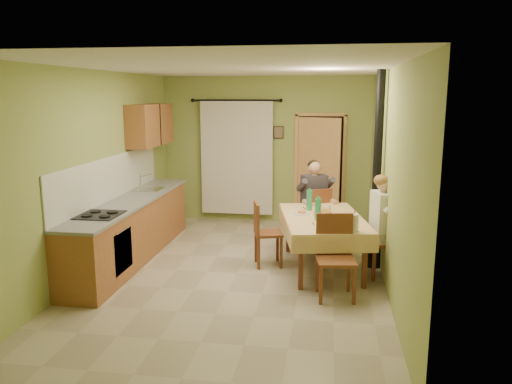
% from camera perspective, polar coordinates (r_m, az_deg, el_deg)
% --- Properties ---
extents(floor, '(4.00, 6.00, 0.01)m').
position_cam_1_polar(floor, '(7.09, -2.15, -9.26)').
color(floor, tan).
rests_on(floor, ground).
extents(room_shell, '(4.04, 6.04, 2.82)m').
position_cam_1_polar(room_shell, '(6.67, -2.26, 5.55)').
color(room_shell, '#97A856').
rests_on(room_shell, ground).
extents(kitchen_run, '(0.64, 3.64, 1.56)m').
position_cam_1_polar(kitchen_run, '(7.79, -14.08, -3.99)').
color(kitchen_run, brown).
rests_on(kitchen_run, ground).
extents(upper_cabinets, '(0.35, 1.40, 0.70)m').
position_cam_1_polar(upper_cabinets, '(8.79, -11.97, 7.52)').
color(upper_cabinets, brown).
rests_on(upper_cabinets, room_shell).
extents(curtain, '(1.70, 0.07, 2.22)m').
position_cam_1_polar(curtain, '(9.67, -2.22, 3.98)').
color(curtain, black).
rests_on(curtain, ground).
extents(doorway, '(0.96, 0.29, 2.15)m').
position_cam_1_polar(doorway, '(9.55, 7.24, 2.52)').
color(doorway, black).
rests_on(doorway, ground).
extents(dining_table, '(1.42, 2.00, 0.76)m').
position_cam_1_polar(dining_table, '(7.23, 7.61, -5.76)').
color(dining_table, '#E2B779').
rests_on(dining_table, ground).
extents(tableware, '(0.89, 1.58, 0.33)m').
position_cam_1_polar(tableware, '(7.02, 7.91, -2.51)').
color(tableware, white).
rests_on(tableware, dining_table).
extents(chair_far, '(0.57, 0.57, 0.99)m').
position_cam_1_polar(chair_far, '(8.27, 6.68, -4.20)').
color(chair_far, brown).
rests_on(chair_far, ground).
extents(chair_near, '(0.51, 0.51, 1.02)m').
position_cam_1_polar(chair_near, '(6.27, 9.04, -9.30)').
color(chair_near, brown).
rests_on(chair_near, ground).
extents(chair_right, '(0.51, 0.51, 0.97)m').
position_cam_1_polar(chair_right, '(7.11, 14.34, -7.06)').
color(chair_right, brown).
rests_on(chair_right, ground).
extents(chair_left, '(0.47, 0.47, 0.94)m').
position_cam_1_polar(chair_left, '(7.31, 1.30, -6.20)').
color(chair_left, brown).
rests_on(chair_left, ground).
extents(man_far, '(0.65, 0.60, 1.39)m').
position_cam_1_polar(man_far, '(8.15, 6.73, -0.18)').
color(man_far, '#38333D').
rests_on(man_far, chair_far).
extents(man_right, '(0.56, 0.64, 1.39)m').
position_cam_1_polar(man_right, '(6.95, 14.46, -2.45)').
color(man_right, silver).
rests_on(man_right, chair_right).
extents(stove_flue, '(0.24, 0.24, 2.80)m').
position_cam_1_polar(stove_flue, '(7.30, 13.52, -0.58)').
color(stove_flue, black).
rests_on(stove_flue, ground).
extents(picture_back, '(0.19, 0.03, 0.23)m').
position_cam_1_polar(picture_back, '(9.57, 2.58, 6.83)').
color(picture_back, black).
rests_on(picture_back, room_shell).
extents(picture_right, '(0.03, 0.31, 0.21)m').
position_cam_1_polar(picture_right, '(7.78, 13.95, 6.26)').
color(picture_right, brown).
rests_on(picture_right, room_shell).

